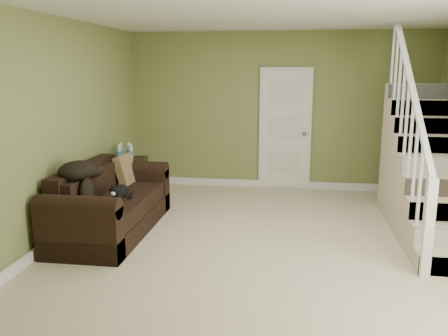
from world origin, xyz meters
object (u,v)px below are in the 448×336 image
(side_table, at_px, (127,180))
(cat, at_px, (120,192))
(sofa, at_px, (109,207))
(banana, at_px, (118,201))

(side_table, relative_size, cat, 1.81)
(side_table, bearing_deg, cat, -73.57)
(sofa, bearing_deg, side_table, 99.77)
(cat, distance_m, banana, 0.18)
(sofa, height_order, banana, sofa)
(cat, height_order, banana, cat)
(sofa, distance_m, banana, 0.41)
(sofa, xyz_separation_m, side_table, (-0.23, 1.32, 0.02))
(sofa, bearing_deg, cat, -33.27)
(banana, bearing_deg, cat, 64.94)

